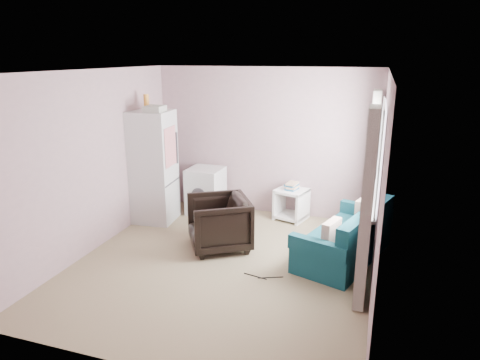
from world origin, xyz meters
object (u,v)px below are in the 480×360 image
(fridge, at_px, (154,166))
(side_table, at_px, (291,202))
(washing_machine, at_px, (206,190))
(sofa, at_px, (347,240))
(armchair, at_px, (219,220))

(fridge, relative_size, side_table, 3.22)
(washing_machine, xyz_separation_m, side_table, (1.49, 0.17, -0.12))
(washing_machine, xyz_separation_m, sofa, (2.50, -1.07, -0.14))
(fridge, xyz_separation_m, sofa, (3.17, -0.50, -0.65))
(washing_machine, bearing_deg, side_table, 8.33)
(sofa, bearing_deg, armchair, -155.16)
(armchair, xyz_separation_m, washing_machine, (-0.72, 1.26, 0.00))
(side_table, distance_m, sofa, 1.60)
(washing_machine, bearing_deg, fridge, -137.92)
(sofa, bearing_deg, washing_machine, 175.39)
(armchair, relative_size, sofa, 0.45)
(washing_machine, bearing_deg, sofa, -21.20)
(armchair, xyz_separation_m, sofa, (1.78, 0.20, -0.14))
(fridge, relative_size, washing_machine, 2.59)
(side_table, bearing_deg, sofa, -50.64)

